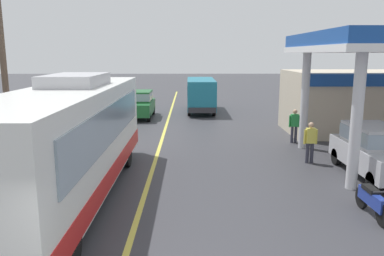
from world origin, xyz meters
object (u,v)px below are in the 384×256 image
(motorcycle_parked_forecourt, at_px, (372,201))
(minibus_opposing_lane, at_px, (201,92))
(coach_bus_main, at_px, (69,143))
(pedestrian_by_shop, at_px, (310,140))
(pedestrian_near_pump, at_px, (294,124))
(car_trailing_behind_bus, at_px, (140,103))
(car_at_pump, at_px, (374,148))

(motorcycle_parked_forecourt, bearing_deg, minibus_opposing_lane, 101.95)
(motorcycle_parked_forecourt, bearing_deg, coach_bus_main, 170.77)
(minibus_opposing_lane, xyz_separation_m, pedestrian_by_shop, (3.93, -13.82, -0.54))
(coach_bus_main, xyz_separation_m, minibus_opposing_lane, (4.44, 17.54, -0.25))
(coach_bus_main, xyz_separation_m, pedestrian_near_pump, (8.70, 7.23, -0.79))
(pedestrian_near_pump, distance_m, car_trailing_behind_bus, 11.39)
(coach_bus_main, height_order, pedestrian_near_pump, coach_bus_main)
(motorcycle_parked_forecourt, bearing_deg, car_trailing_behind_bus, 116.97)
(pedestrian_by_shop, bearing_deg, car_at_pump, -43.03)
(coach_bus_main, distance_m, motorcycle_parked_forecourt, 8.65)
(car_at_pump, bearing_deg, pedestrian_near_pump, 105.45)
(car_trailing_behind_bus, bearing_deg, minibus_opposing_lane, 32.72)
(pedestrian_near_pump, distance_m, pedestrian_by_shop, 3.53)
(car_at_pump, height_order, pedestrian_by_shop, car_at_pump)
(minibus_opposing_lane, relative_size, pedestrian_by_shop, 3.69)
(minibus_opposing_lane, height_order, car_trailing_behind_bus, minibus_opposing_lane)
(pedestrian_by_shop, relative_size, car_trailing_behind_bus, 0.40)
(motorcycle_parked_forecourt, bearing_deg, pedestrian_by_shop, 90.80)
(minibus_opposing_lane, distance_m, car_trailing_behind_bus, 5.06)
(minibus_opposing_lane, xyz_separation_m, car_trailing_behind_bus, (-4.24, -2.72, -0.46))
(car_trailing_behind_bus, bearing_deg, pedestrian_by_shop, -53.64)
(car_trailing_behind_bus, bearing_deg, pedestrian_near_pump, -41.74)
(car_at_pump, relative_size, pedestrian_near_pump, 2.53)
(coach_bus_main, height_order, motorcycle_parked_forecourt, coach_bus_main)
(motorcycle_parked_forecourt, xyz_separation_m, car_trailing_behind_bus, (-8.24, 16.19, 0.57))
(car_at_pump, bearing_deg, pedestrian_by_shop, 136.97)
(minibus_opposing_lane, distance_m, motorcycle_parked_forecourt, 19.36)
(car_at_pump, distance_m, car_trailing_behind_bus, 16.14)
(motorcycle_parked_forecourt, height_order, pedestrian_by_shop, pedestrian_by_shop)
(coach_bus_main, distance_m, car_trailing_behind_bus, 14.83)
(coach_bus_main, height_order, minibus_opposing_lane, coach_bus_main)
(car_at_pump, xyz_separation_m, car_trailing_behind_bus, (-9.92, 12.73, 0.00))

